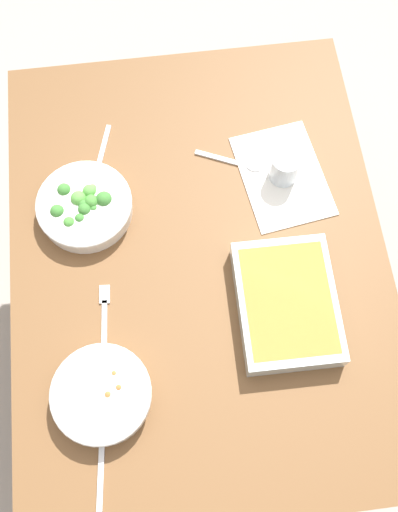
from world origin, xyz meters
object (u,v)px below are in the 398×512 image
broccoli_bowl (85,206)px  fork_on_table (105,316)px  baking_dish (287,303)px  spoon_by_stew (101,454)px  drink_cup (284,168)px  stew_bowl (102,395)px  spoon_spare (238,163)px  spoon_by_broccoli (99,163)px

broccoli_bowl → fork_on_table: broccoli_bowl is taller
baking_dish → spoon_by_stew: (0.27, -0.44, -0.03)m
drink_cup → spoon_by_stew: 0.79m
stew_bowl → spoon_spare: bearing=145.1°
spoon_by_stew → fork_on_table: bearing=175.0°
broccoli_bowl → spoon_by_stew: broccoli_bowl is taller
baking_dish → fork_on_table: bearing=-94.1°
spoon_by_stew → spoon_by_broccoli: (-0.70, 0.04, 0.00)m
stew_bowl → baking_dish: (-0.15, 0.43, 0.00)m
stew_bowl → fork_on_table: size_ratio=1.23×
baking_dish → spoon_by_broccoli: size_ratio=1.75×
spoon_by_stew → fork_on_table: (-0.30, 0.03, -0.00)m
spoon_by_stew → spoon_spare: 0.77m
broccoli_bowl → spoon_by_broccoli: (-0.13, 0.04, -0.03)m
spoon_spare → fork_on_table: 0.51m
drink_cup → spoon_spare: drink_cup is taller
broccoli_bowl → baking_dish: (0.30, 0.44, 0.00)m
drink_cup → spoon_spare: (-0.05, -0.11, -0.03)m
stew_bowl → spoon_by_stew: size_ratio=1.24×
fork_on_table → drink_cup: bearing=123.4°
fork_on_table → spoon_by_stew: bearing=-5.0°
broccoli_bowl → drink_cup: (-0.04, 0.50, 0.01)m
drink_cup → spoon_by_broccoli: 0.47m
spoon_by_broccoli → fork_on_table: size_ratio=0.97×
baking_dish → spoon_spare: bearing=-172.2°
fork_on_table → spoon_spare: bearing=134.6°
baking_dish → spoon_spare: baking_dish is taller
drink_cup → spoon_by_stew: bearing=-39.1°
baking_dish → spoon_spare: (-0.39, -0.05, -0.03)m
spoon_by_stew → fork_on_table: size_ratio=0.99×
baking_dish → spoon_by_stew: size_ratio=1.72×
stew_bowl → broccoli_bowl: (-0.45, -0.01, -0.00)m
spoon_by_broccoli → spoon_spare: 0.35m
fork_on_table → baking_dish: bearing=85.9°
broccoli_bowl → stew_bowl: bearing=1.5°
stew_bowl → spoon_spare: stew_bowl is taller
spoon_by_stew → spoon_spare: (-0.66, 0.39, 0.00)m
baking_dish → fork_on_table: 0.42m
spoon_by_stew → baking_dish: bearing=121.5°
spoon_spare → fork_on_table: bearing=-45.4°
baking_dish → spoon_by_stew: bearing=-58.5°
drink_cup → stew_bowl: bearing=-44.5°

